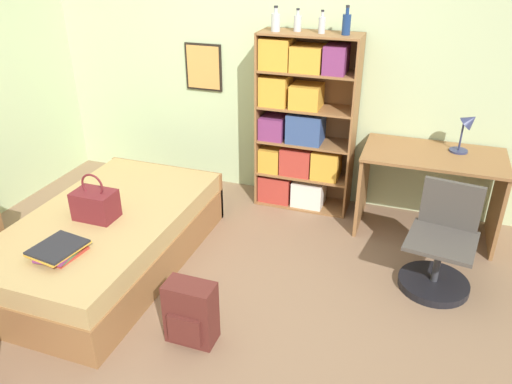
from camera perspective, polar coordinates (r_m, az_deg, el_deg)
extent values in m
plane|color=#84664C|center=(3.92, -6.68, -10.16)|extent=(14.00, 14.00, 0.00)
cube|color=beige|center=(4.86, 1.55, 14.44)|extent=(10.00, 0.06, 2.60)
cube|color=black|center=(5.08, -6.00, 14.00)|extent=(0.38, 0.02, 0.46)
cube|color=#DB994C|center=(5.07, -6.06, 13.97)|extent=(0.34, 0.01, 0.42)
cube|color=olive|center=(4.19, -16.44, -6.10)|extent=(1.14, 2.00, 0.29)
cube|color=tan|center=(4.08, -16.85, -3.43)|extent=(1.11, 1.97, 0.16)
cube|color=olive|center=(4.86, -10.14, 0.54)|extent=(1.14, 0.04, 0.45)
cube|color=maroon|center=(3.96, -17.88, -1.41)|extent=(0.31, 0.21, 0.22)
torus|color=maroon|center=(3.89, -18.22, 0.73)|extent=(0.19, 0.02, 0.19)
cube|color=#B2382D|center=(3.64, -21.29, -6.52)|extent=(0.27, 0.29, 0.02)
cube|color=#427A4C|center=(3.63, -21.22, -6.31)|extent=(0.22, 0.28, 0.02)
cube|color=#7A336B|center=(3.61, -21.48, -6.25)|extent=(0.24, 0.34, 0.02)
cube|color=gold|center=(3.61, -21.65, -6.02)|extent=(0.32, 0.38, 0.01)
cube|color=#232328|center=(3.60, -21.73, -5.86)|extent=(0.32, 0.36, 0.02)
cube|color=olive|center=(4.78, 0.59, 8.28)|extent=(0.02, 0.36, 1.64)
cube|color=olive|center=(4.59, 11.08, 6.96)|extent=(0.02, 0.36, 1.64)
cube|color=olive|center=(4.83, 6.25, 8.31)|extent=(0.90, 0.01, 1.64)
cube|color=olive|center=(5.00, 5.31, -1.16)|extent=(0.86, 0.36, 0.02)
cube|color=olive|center=(4.85, 5.47, 2.17)|extent=(0.86, 0.36, 0.02)
cube|color=olive|center=(4.73, 5.65, 5.79)|extent=(0.86, 0.36, 0.02)
cube|color=olive|center=(4.62, 5.83, 9.59)|extent=(0.86, 0.36, 0.02)
cube|color=olive|center=(4.53, 6.03, 13.56)|extent=(0.86, 0.36, 0.02)
cube|color=olive|center=(4.47, 6.24, 17.55)|extent=(0.86, 0.36, 0.02)
cube|color=#B2382D|center=(4.98, 2.38, 0.65)|extent=(0.31, 0.27, 0.26)
cube|color=silver|center=(4.91, 6.05, 0.00)|extent=(0.30, 0.27, 0.25)
cube|color=gold|center=(4.87, 1.83, 3.93)|extent=(0.20, 0.27, 0.23)
cube|color=#B2382D|center=(4.80, 4.76, 3.69)|extent=(0.29, 0.27, 0.26)
cube|color=gold|center=(4.74, 8.05, 3.26)|extent=(0.25, 0.27, 0.27)
cube|color=#7A336B|center=(4.75, 2.06, 7.46)|extent=(0.23, 0.27, 0.21)
cube|color=#334C84|center=(4.66, 5.72, 7.37)|extent=(0.32, 0.27, 0.27)
cube|color=gold|center=(4.63, 2.27, 11.60)|extent=(0.25, 0.27, 0.26)
cube|color=gold|center=(4.57, 5.80, 10.87)|extent=(0.27, 0.27, 0.21)
cube|color=gold|center=(4.56, 2.44, 15.60)|extent=(0.27, 0.27, 0.27)
cube|color=gold|center=(4.49, 5.97, 14.98)|extent=(0.27, 0.27, 0.22)
cube|color=#7A336B|center=(4.44, 9.16, 14.78)|extent=(0.19, 0.27, 0.24)
cylinder|color=#B7BCC1|center=(4.49, 2.26, 18.79)|extent=(0.08, 0.08, 0.15)
cylinder|color=#B7BCC1|center=(4.48, 2.29, 20.01)|extent=(0.03, 0.03, 0.05)
cylinder|color=#232328|center=(4.47, 2.30, 20.41)|extent=(0.04, 0.04, 0.02)
cylinder|color=#B7BCC1|center=(4.50, 4.77, 18.65)|extent=(0.07, 0.07, 0.13)
cylinder|color=#B7BCC1|center=(4.49, 4.81, 19.74)|extent=(0.03, 0.03, 0.04)
cylinder|color=#232328|center=(4.48, 4.83, 20.10)|extent=(0.03, 0.03, 0.02)
cylinder|color=#B7BCC1|center=(4.42, 7.54, 18.37)|extent=(0.06, 0.06, 0.13)
cylinder|color=#B7BCC1|center=(4.41, 7.61, 19.49)|extent=(0.02, 0.02, 0.04)
cylinder|color=#232328|center=(4.41, 7.64, 19.85)|extent=(0.03, 0.03, 0.02)
cylinder|color=navy|center=(4.38, 10.29, 18.30)|extent=(0.07, 0.07, 0.16)
cylinder|color=navy|center=(4.36, 10.41, 19.69)|extent=(0.03, 0.03, 0.05)
cylinder|color=#232328|center=(4.36, 10.45, 20.15)|extent=(0.03, 0.03, 0.02)
cube|color=olive|center=(4.45, 19.73, 4.00)|extent=(1.16, 0.66, 0.02)
cube|color=olive|center=(4.62, 12.13, 0.74)|extent=(0.03, 0.62, 0.73)
cube|color=olive|center=(4.65, 25.84, -1.34)|extent=(0.03, 0.62, 0.73)
cylinder|color=navy|center=(4.56, 22.12, 4.40)|extent=(0.15, 0.15, 0.02)
cylinder|color=navy|center=(4.51, 22.40, 5.90)|extent=(0.02, 0.02, 0.24)
cone|color=navy|center=(4.47, 23.30, 7.53)|extent=(0.16, 0.13, 0.16)
cylinder|color=black|center=(4.06, 19.59, -9.82)|extent=(0.52, 0.52, 0.06)
cylinder|color=#333338|center=(3.97, 19.96, -7.88)|extent=(0.05, 0.05, 0.39)
cube|color=#47423D|center=(3.86, 20.45, -5.29)|extent=(0.54, 0.54, 0.03)
cube|color=#47423D|center=(3.96, 21.43, -1.32)|extent=(0.43, 0.10, 0.36)
cube|color=#56231E|center=(3.32, -7.43, -13.47)|extent=(0.32, 0.18, 0.43)
cube|color=#56231E|center=(3.30, -8.19, -15.42)|extent=(0.22, 0.03, 0.20)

